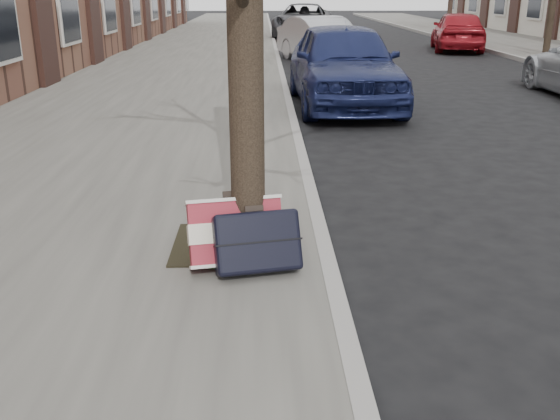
{
  "coord_description": "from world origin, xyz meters",
  "views": [
    {
      "loc": [
        -1.72,
        -3.31,
        2.01
      ],
      "look_at": [
        -1.61,
        0.8,
        0.54
      ],
      "focal_mm": 40.0,
      "sensor_mm": 36.0,
      "label": 1
    }
  ],
  "objects_px": {
    "suitcase_navy": "(257,241)",
    "car_near_mid": "(323,40)",
    "suitcase_red": "(235,232)",
    "car_near_front": "(344,64)"
  },
  "relations": [
    {
      "from": "suitcase_navy",
      "to": "car_near_mid",
      "type": "bearing_deg",
      "value": 70.94
    },
    {
      "from": "suitcase_red",
      "to": "suitcase_navy",
      "type": "height_order",
      "value": "suitcase_red"
    },
    {
      "from": "suitcase_navy",
      "to": "car_near_mid",
      "type": "distance_m",
      "value": 14.36
    },
    {
      "from": "suitcase_navy",
      "to": "car_near_front",
      "type": "height_order",
      "value": "car_near_front"
    },
    {
      "from": "suitcase_navy",
      "to": "car_near_front",
      "type": "distance_m",
      "value": 7.43
    },
    {
      "from": "car_near_front",
      "to": "suitcase_red",
      "type": "bearing_deg",
      "value": -104.41
    },
    {
      "from": "suitcase_red",
      "to": "suitcase_navy",
      "type": "bearing_deg",
      "value": -49.38
    },
    {
      "from": "suitcase_red",
      "to": "car_near_front",
      "type": "height_order",
      "value": "car_near_front"
    },
    {
      "from": "suitcase_red",
      "to": "car_near_front",
      "type": "distance_m",
      "value": 7.35
    },
    {
      "from": "car_near_front",
      "to": "car_near_mid",
      "type": "height_order",
      "value": "car_near_front"
    }
  ]
}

